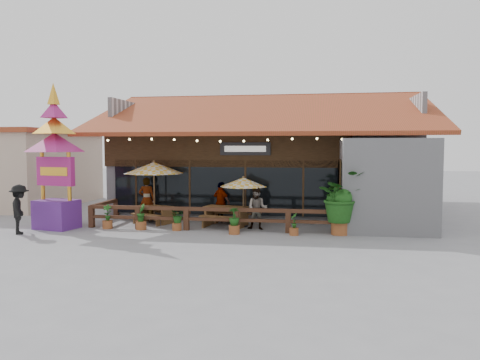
% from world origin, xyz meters
% --- Properties ---
extents(ground, '(100.00, 100.00, 0.00)m').
position_xyz_m(ground, '(0.00, 0.00, 0.00)').
color(ground, gray).
rests_on(ground, ground).
extents(restaurant_building, '(15.50, 14.73, 6.09)m').
position_xyz_m(restaurant_building, '(0.26, 6.61, 2.21)').
color(restaurant_building, silver).
rests_on(restaurant_building, ground).
extents(patio_railing, '(10.00, 2.60, 0.92)m').
position_xyz_m(patio_railing, '(-2.25, -0.27, 0.61)').
color(patio_railing, '#4E2F1C').
rests_on(patio_railing, ground).
extents(neighbor_building, '(8.40, 8.40, 4.22)m').
position_xyz_m(neighbor_building, '(-15.00, 6.00, 2.14)').
color(neighbor_building, '#BFAA90').
rests_on(neighbor_building, ground).
extents(umbrella_left, '(3.37, 3.37, 2.72)m').
position_xyz_m(umbrella_left, '(-4.36, 1.04, 2.37)').
color(umbrella_left, brown).
rests_on(umbrella_left, ground).
extents(umbrella_right, '(2.01, 2.01, 2.10)m').
position_xyz_m(umbrella_right, '(-0.41, 0.67, 1.83)').
color(umbrella_right, brown).
rests_on(umbrella_right, ground).
extents(picnic_table_left, '(1.93, 1.81, 0.74)m').
position_xyz_m(picnic_table_left, '(-4.32, 0.95, 0.50)').
color(picnic_table_left, brown).
rests_on(picnic_table_left, ground).
extents(picnic_table_right, '(2.02, 1.84, 0.83)m').
position_xyz_m(picnic_table_right, '(-1.14, 0.58, 0.56)').
color(picnic_table_right, brown).
rests_on(picnic_table_right, ground).
extents(thai_sign_tower, '(2.74, 2.74, 6.25)m').
position_xyz_m(thai_sign_tower, '(-7.75, -0.99, 3.30)').
color(thai_sign_tower, '#5B2383').
rests_on(thai_sign_tower, ground).
extents(tropical_plant, '(2.31, 2.28, 2.41)m').
position_xyz_m(tropical_plant, '(3.44, -0.51, 1.38)').
color(tropical_plant, brown).
rests_on(tropical_plant, ground).
extents(diner_a, '(0.75, 0.52, 1.95)m').
position_xyz_m(diner_a, '(-4.84, 1.40, 0.97)').
color(diner_a, '#3D2513').
rests_on(diner_a, ground).
extents(diner_b, '(0.86, 0.70, 1.68)m').
position_xyz_m(diner_b, '(0.25, 0.05, 0.84)').
color(diner_b, '#3D2513').
rests_on(diner_b, ground).
extents(diner_c, '(1.09, 0.94, 1.75)m').
position_xyz_m(diner_c, '(-1.55, 1.70, 0.88)').
color(diner_c, '#3D2513').
rests_on(diner_c, ground).
extents(pedestrian, '(1.21, 1.39, 1.87)m').
position_xyz_m(pedestrian, '(-8.48, -2.30, 0.94)').
color(pedestrian, black).
rests_on(pedestrian, ground).
extents(planter_a, '(0.40, 0.40, 0.98)m').
position_xyz_m(planter_a, '(-5.74, -0.66, 0.41)').
color(planter_a, brown).
rests_on(planter_a, ground).
extents(planter_b, '(0.42, 0.42, 1.02)m').
position_xyz_m(planter_b, '(-4.31, -0.68, 0.46)').
color(planter_b, brown).
rests_on(planter_b, ground).
extents(planter_c, '(0.60, 0.54, 0.91)m').
position_xyz_m(planter_c, '(-2.86, -0.62, 0.51)').
color(planter_c, brown).
rests_on(planter_c, ground).
extents(planter_d, '(0.48, 0.48, 1.02)m').
position_xyz_m(planter_d, '(-0.49, -1.04, 0.49)').
color(planter_d, brown).
rests_on(planter_d, ground).
extents(planter_e, '(0.34, 0.34, 0.84)m').
position_xyz_m(planter_e, '(1.74, -0.93, 0.35)').
color(planter_e, brown).
rests_on(planter_e, ground).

